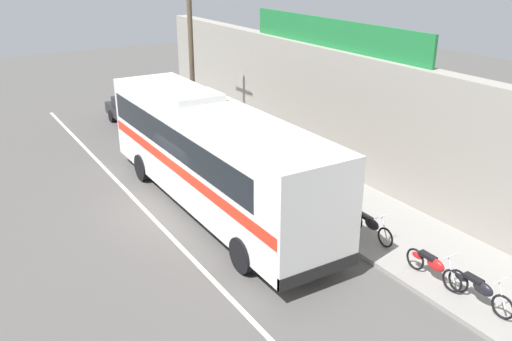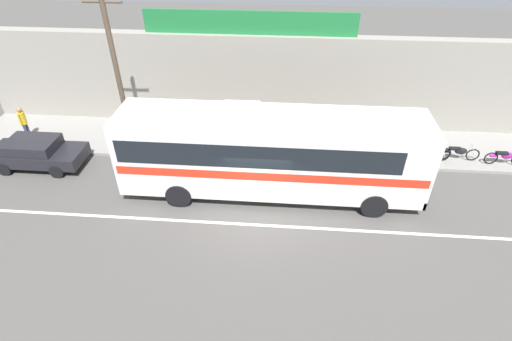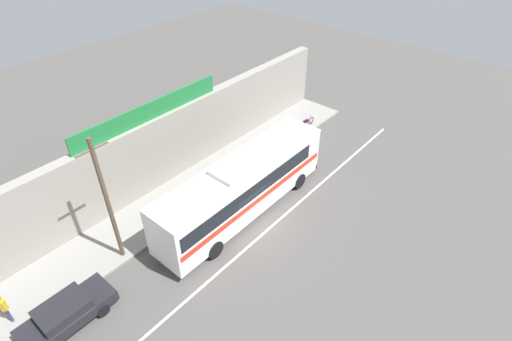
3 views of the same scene
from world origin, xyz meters
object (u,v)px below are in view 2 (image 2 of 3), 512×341
(intercity_bus, at_px, (269,150))
(motorcycle_green, at_px, (429,152))
(motorcycle_black, at_px, (505,157))
(motorcycle_purple, at_px, (372,148))
(pedestrian_far_left, at_px, (23,121))
(utility_pole, at_px, (118,75))
(motorcycle_orange, at_px, (458,152))
(parked_car, at_px, (36,152))

(intercity_bus, bearing_deg, motorcycle_green, 20.76)
(motorcycle_black, height_order, motorcycle_purple, same)
(motorcycle_purple, relative_size, pedestrian_far_left, 1.11)
(utility_pole, relative_size, motorcycle_green, 3.95)
(motorcycle_black, relative_size, motorcycle_purple, 0.95)
(intercity_bus, relative_size, motorcycle_green, 6.45)
(intercity_bus, relative_size, pedestrian_far_left, 6.92)
(motorcycle_purple, distance_m, pedestrian_far_left, 17.12)
(motorcycle_green, distance_m, motorcycle_purple, 2.61)
(utility_pole, height_order, motorcycle_green, utility_pole)
(motorcycle_green, relative_size, motorcycle_orange, 0.98)
(motorcycle_black, bearing_deg, motorcycle_purple, 177.47)
(utility_pole, distance_m, motorcycle_orange, 15.83)
(intercity_bus, xyz_separation_m, motorcycle_green, (7.34, 2.78, -1.50))
(motorcycle_black, bearing_deg, parked_car, -175.62)
(parked_car, xyz_separation_m, pedestrian_far_left, (-1.70, 2.08, 0.42))
(intercity_bus, height_order, parked_car, intercity_bus)
(motorcycle_purple, bearing_deg, motorcycle_black, -2.53)
(motorcycle_purple, bearing_deg, utility_pole, -178.15)
(pedestrian_far_left, bearing_deg, parked_car, -50.75)
(intercity_bus, distance_m, utility_pole, 7.47)
(motorcycle_orange, height_order, motorcycle_purple, same)
(motorcycle_green, distance_m, motorcycle_orange, 1.36)
(utility_pole, xyz_separation_m, motorcycle_purple, (11.48, 0.37, -3.41))
(intercity_bus, xyz_separation_m, parked_car, (-10.67, 1.05, -1.33))
(motorcycle_black, bearing_deg, motorcycle_orange, 173.55)
(motorcycle_orange, relative_size, pedestrian_far_left, 1.10)
(utility_pole, xyz_separation_m, motorcycle_orange, (15.45, 0.33, -3.41))
(motorcycle_green, xyz_separation_m, pedestrian_far_left, (-19.71, 0.35, 0.59))
(intercity_bus, relative_size, utility_pole, 1.63)
(motorcycle_green, height_order, pedestrian_far_left, pedestrian_far_left)
(motorcycle_purple, xyz_separation_m, pedestrian_far_left, (-17.11, 0.18, 0.59))
(motorcycle_purple, bearing_deg, motorcycle_orange, -0.55)
(parked_car, relative_size, motorcycle_black, 2.29)
(parked_car, relative_size, motorcycle_purple, 2.18)
(intercity_bus, height_order, motorcycle_black, intercity_bus)
(parked_car, height_order, motorcycle_green, parked_car)
(utility_pole, bearing_deg, motorcycle_orange, 1.23)
(motorcycle_green, bearing_deg, utility_pole, -179.17)
(intercity_bus, xyz_separation_m, motorcycle_black, (10.69, 2.69, -1.50))
(motorcycle_orange, bearing_deg, utility_pole, -178.77)
(intercity_bus, distance_m, pedestrian_far_left, 12.80)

